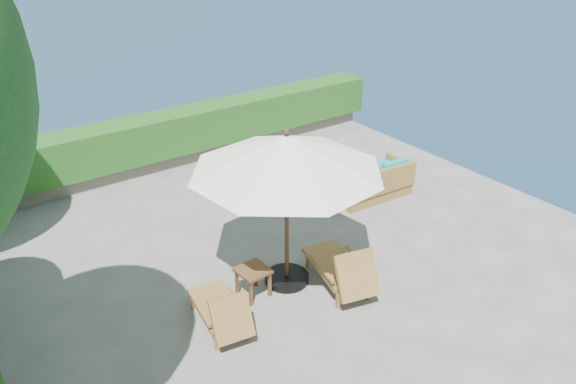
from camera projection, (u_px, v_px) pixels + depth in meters
ground at (300, 264)px, 10.48m from camera, size 12.00×12.00×0.00m
foundation at (299, 329)px, 11.18m from camera, size 12.00×12.00×3.00m
ocean at (299, 382)px, 11.85m from camera, size 600.00×600.00×0.00m
planter_wall_far at (170, 158)px, 14.44m from camera, size 12.00×0.60×0.36m
hedge_far at (168, 133)px, 14.14m from camera, size 12.40×0.90×1.00m
patio_umbrella at (287, 155)px, 8.91m from camera, size 3.94×3.94×2.89m
lounge_left at (221, 310)px, 8.74m from camera, size 0.82×1.55×0.85m
lounge_right at (342, 268)px, 9.66m from camera, size 1.07×1.81×0.98m
side_table at (253, 274)px, 9.45m from camera, size 0.54×0.54×0.54m
wicker_loveseat at (372, 183)px, 12.74m from camera, size 1.89×1.05×0.90m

